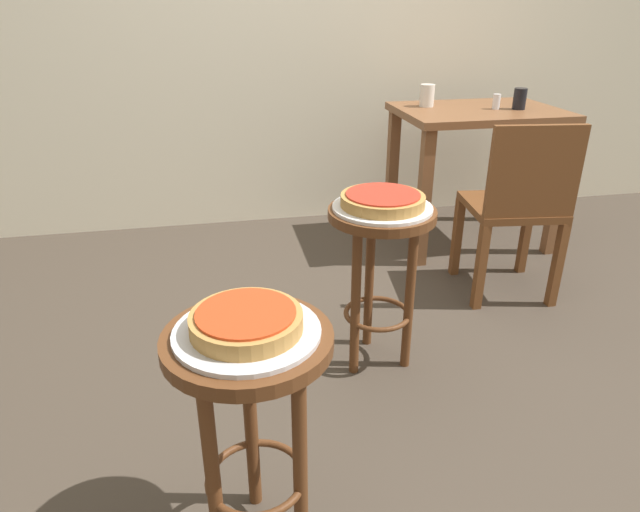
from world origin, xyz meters
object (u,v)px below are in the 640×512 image
serving_plate_middle (382,207)px  pizza_middle (383,200)px  wooden_chair (518,204)px  serving_plate_foreground (247,332)px  dining_table (476,135)px  pizza_foreground (246,321)px  stool_foreground (251,393)px  stool_middle (380,251)px  condiment_shaker (496,102)px  cup_far_edge (427,95)px  cup_near_edge (520,99)px

serving_plate_middle → pizza_middle: 0.03m
wooden_chair → serving_plate_foreground: bearing=-139.6°
serving_plate_middle → dining_table: size_ratio=0.41×
serving_plate_middle → serving_plate_foreground: bearing=-126.6°
wooden_chair → pizza_foreground: bearing=-139.6°
pizza_foreground → dining_table: bearing=51.8°
stool_foreground → serving_plate_foreground: 0.17m
pizza_middle → serving_plate_middle: bearing=76.0°
pizza_middle → serving_plate_foreground: bearing=-126.6°
stool_middle → dining_table: (0.88, 1.07, 0.15)m
stool_foreground → wooden_chair: size_ratio=0.75×
serving_plate_foreground → condiment_shaker: bearing=49.8°
serving_plate_foreground → dining_table: dining_table is taller
stool_foreground → cup_far_edge: size_ratio=5.39×
stool_foreground → cup_far_edge: 2.26m
cup_far_edge → condiment_shaker: 0.37m
pizza_middle → cup_near_edge: 1.48m
stool_middle → condiment_shaker: bearing=47.5°
stool_middle → serving_plate_middle: serving_plate_middle is taller
serving_plate_middle → dining_table: 1.39m
serving_plate_foreground → pizza_middle: (0.53, 0.72, 0.03)m
wooden_chair → condiment_shaker: bearing=74.4°
cup_far_edge → pizza_middle: bearing=-117.3°
pizza_middle → cup_near_edge: (1.07, 1.01, 0.16)m
pizza_foreground → stool_middle: 0.92m
stool_middle → wooden_chair: wooden_chair is taller
pizza_foreground → stool_middle: pizza_foreground is taller
serving_plate_middle → condiment_shaker: (0.95, 1.04, 0.17)m
stool_foreground → cup_near_edge: bearing=47.2°
serving_plate_foreground → wooden_chair: size_ratio=0.39×
pizza_foreground → cup_near_edge: size_ratio=2.28×
serving_plate_foreground → stool_middle: serving_plate_foreground is taller
serving_plate_foreground → cup_far_edge: bearing=59.0°
serving_plate_middle → stool_middle: bearing=-116.6°
stool_middle → pizza_middle: 0.20m
pizza_middle → cup_far_edge: size_ratio=2.51×
pizza_middle → stool_middle: bearing=180.0°
wooden_chair → cup_near_edge: bearing=64.2°
serving_plate_foreground → serving_plate_middle: size_ratio=0.93×
condiment_shaker → pizza_middle: bearing=-132.5°
serving_plate_middle → wooden_chair: size_ratio=0.42×
cup_near_edge → cup_far_edge: bearing=158.6°
serving_plate_middle → cup_far_edge: cup_far_edge is taller
dining_table → condiment_shaker: (0.08, -0.04, 0.19)m
pizza_middle → condiment_shaker: (0.95, 1.04, 0.14)m
stool_middle → cup_far_edge: bearing=62.7°
stool_middle → serving_plate_foreground: bearing=-126.6°
pizza_foreground → cup_far_edge: cup_far_edge is taller
cup_near_edge → wooden_chair: (-0.30, -0.62, -0.36)m
stool_middle → serving_plate_middle: size_ratio=1.80×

